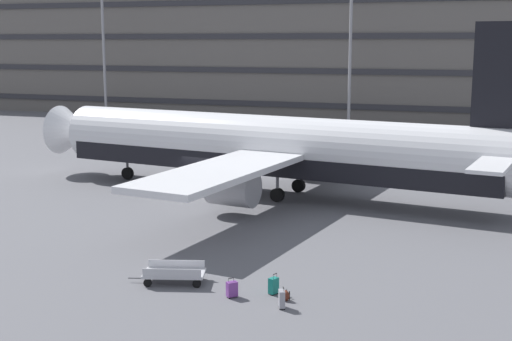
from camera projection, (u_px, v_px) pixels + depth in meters
name	position (u px, v px, depth m)	size (l,w,h in m)	color
ground_plane	(193.00, 196.00, 47.19)	(600.00, 600.00, 0.00)	#5B5B60
terminal_structure	(357.00, 53.00, 96.43)	(138.34, 19.26, 17.36)	#605B56
airliner	(277.00, 148.00, 46.79)	(38.14, 30.81, 11.30)	silver
light_mast_far_left	(102.00, 7.00, 92.19)	(1.80, 0.50, 25.77)	gray
light_mast_left	(351.00, 1.00, 81.41)	(1.80, 0.50, 26.20)	gray
suitcase_orange	(232.00, 289.00, 28.46)	(0.49, 0.50, 0.79)	#72388C
suitcase_scuffed	(282.00, 299.00, 27.30)	(0.38, 0.48, 0.84)	gray
suitcase_black	(274.00, 285.00, 28.80)	(0.40, 0.47, 0.90)	#147266
backpack_upright	(286.00, 296.00, 28.11)	(0.44, 0.41, 0.48)	#592619
baggage_cart	(174.00, 273.00, 30.16)	(3.36, 1.98, 0.82)	#B7B7BC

